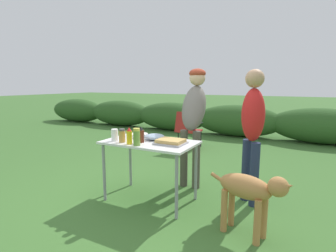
{
  "coord_description": "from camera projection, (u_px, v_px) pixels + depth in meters",
  "views": [
    {
      "loc": [
        1.62,
        -2.61,
        1.42
      ],
      "look_at": [
        0.09,
        0.3,
        0.89
      ],
      "focal_mm": 28.0,
      "sensor_mm": 36.0,
      "label": 1
    }
  ],
  "objects": [
    {
      "name": "paper_cup_stack",
      "position": [
        115.0,
        135.0,
        3.16
      ],
      "size": [
        0.08,
        0.08,
        0.14
      ],
      "primitive_type": "cylinder",
      "color": "white",
      "rests_on": "folding_table"
    },
    {
      "name": "dog",
      "position": [
        250.0,
        191.0,
        2.4
      ],
      "size": [
        0.79,
        0.34,
        0.65
      ],
      "rotation": [
        0.0,
        0.0,
        -1.82
      ],
      "color": "#B27A42",
      "rests_on": "ground"
    },
    {
      "name": "plate_stack",
      "position": [
        139.0,
        135.0,
        3.37
      ],
      "size": [
        0.23,
        0.23,
        0.05
      ],
      "primitive_type": "cylinder",
      "color": "white",
      "rests_on": "folding_table"
    },
    {
      "name": "ground_plane",
      "position": [
        150.0,
        199.0,
        3.25
      ],
      "size": [
        60.0,
        60.0,
        0.0
      ],
      "primitive_type": "plane",
      "color": "#3D6B2D"
    },
    {
      "name": "standing_person_in_olive_jacket",
      "position": [
        253.0,
        124.0,
        3.02
      ],
      "size": [
        0.39,
        0.39,
        1.59
      ],
      "rotation": [
        0.0,
        0.0,
        -0.8
      ],
      "color": "#232D4C",
      "rests_on": "ground"
    },
    {
      "name": "food_tray",
      "position": [
        171.0,
        142.0,
        2.99
      ],
      "size": [
        0.33,
        0.27,
        0.06
      ],
      "color": "#9E9EA3",
      "rests_on": "folding_table"
    },
    {
      "name": "mustard_bottle",
      "position": [
        129.0,
        136.0,
        2.98
      ],
      "size": [
        0.06,
        0.06,
        0.19
      ],
      "color": "yellow",
      "rests_on": "folding_table"
    },
    {
      "name": "folding_table",
      "position": [
        150.0,
        148.0,
        3.15
      ],
      "size": [
        1.1,
        0.64,
        0.74
      ],
      "color": "white",
      "rests_on": "ground"
    },
    {
      "name": "standing_person_in_navy_coat",
      "position": [
        194.0,
        112.0,
        3.6
      ],
      "size": [
        0.34,
        0.47,
        1.63
      ],
      "rotation": [
        0.0,
        0.0,
        0.03
      ],
      "color": "#4C473D",
      "rests_on": "ground"
    },
    {
      "name": "shrub_hedge",
      "position": [
        237.0,
        121.0,
        7.15
      ],
      "size": [
        14.4,
        0.9,
        0.85
      ],
      "color": "#2D5623",
      "rests_on": "ground"
    },
    {
      "name": "spice_jar",
      "position": [
        122.0,
        136.0,
        3.08
      ],
      "size": [
        0.08,
        0.08,
        0.16
      ],
      "color": "#B2893D",
      "rests_on": "folding_table"
    },
    {
      "name": "relish_jar",
      "position": [
        137.0,
        137.0,
        2.91
      ],
      "size": [
        0.08,
        0.08,
        0.2
      ],
      "color": "olive",
      "rests_on": "folding_table"
    },
    {
      "name": "mixing_bowl",
      "position": [
        154.0,
        137.0,
        3.23
      ],
      "size": [
        0.25,
        0.25,
        0.07
      ],
      "primitive_type": "ellipsoid",
      "color": "#99B2CC",
      "rests_on": "folding_table"
    },
    {
      "name": "camp_chair_green_behind_table",
      "position": [
        188.0,
        128.0,
        5.7
      ],
      "size": [
        0.51,
        0.62,
        0.83
      ],
      "rotation": [
        0.0,
        0.0,
        0.08
      ],
      "color": "maroon",
      "rests_on": "ground"
    },
    {
      "name": "bbq_sauce_bottle",
      "position": [
        141.0,
        135.0,
        3.07
      ],
      "size": [
        0.07,
        0.07,
        0.19
      ],
      "color": "#562314",
      "rests_on": "folding_table"
    }
  ]
}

